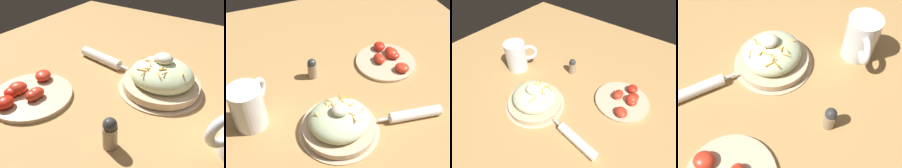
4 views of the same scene
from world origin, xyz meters
TOP-DOWN VIEW (x-y plane):
  - ground_plane at (0.00, 0.00)m, footprint 1.43×1.43m
  - salad_plate at (-0.01, -0.10)m, footprint 0.24×0.24m
  - beer_mug at (-0.24, 0.02)m, footprint 0.12×0.13m
  - napkin_roll at (0.22, -0.13)m, footprint 0.20×0.06m
  - tomato_plate at (0.26, 0.13)m, footprint 0.22×0.22m
  - salt_shaker at (-0.01, 0.16)m, footprint 0.03×0.03m

SIDE VIEW (x-z plane):
  - ground_plane at x=0.00m, z-range 0.00..0.00m
  - tomato_plate at x=0.26m, z-range -0.01..0.03m
  - napkin_roll at x=0.22m, z-range 0.00..0.03m
  - salad_plate at x=-0.01m, z-range -0.02..0.09m
  - salt_shaker at x=-0.01m, z-range 0.00..0.08m
  - beer_mug at x=-0.24m, z-range 0.00..0.13m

